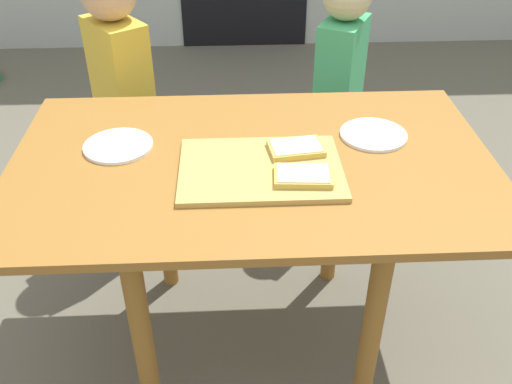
{
  "coord_description": "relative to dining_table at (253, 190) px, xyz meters",
  "views": [
    {
      "loc": [
        -0.05,
        -1.31,
        1.55
      ],
      "look_at": [
        0.01,
        0.0,
        0.62
      ],
      "focal_mm": 39.91,
      "sensor_mm": 36.0,
      "label": 1
    }
  ],
  "objects": [
    {
      "name": "child_right",
      "position": [
        0.37,
        0.74,
        -0.02
      ],
      "size": [
        0.23,
        0.28,
        1.04
      ],
      "color": "#20504E",
      "rests_on": "ground"
    },
    {
      "name": "plate_white_right",
      "position": [
        0.35,
        0.11,
        0.11
      ],
      "size": [
        0.19,
        0.19,
        0.01
      ],
      "primitive_type": "cylinder",
      "color": "white",
      "rests_on": "dining_table"
    },
    {
      "name": "ground_plane",
      "position": [
        0.0,
        0.0,
        -0.63
      ],
      "size": [
        16.0,
        16.0,
        0.0
      ],
      "primitive_type": "plane",
      "color": "#615C4C"
    },
    {
      "name": "child_left",
      "position": [
        -0.45,
        0.62,
        0.02
      ],
      "size": [
        0.25,
        0.28,
        1.1
      ],
      "color": "navy",
      "rests_on": "ground"
    },
    {
      "name": "dining_table",
      "position": [
        0.0,
        0.0,
        0.0
      ],
      "size": [
        1.31,
        0.81,
        0.73
      ],
      "color": "#8F5D24",
      "rests_on": "ground"
    },
    {
      "name": "pizza_slice_far_right",
      "position": [
        0.12,
        0.01,
        0.13
      ],
      "size": [
        0.16,
        0.12,
        0.02
      ],
      "color": "gold",
      "rests_on": "cutting_board"
    },
    {
      "name": "cutting_board",
      "position": [
        0.02,
        -0.06,
        0.11
      ],
      "size": [
        0.42,
        0.31,
        0.01
      ],
      "primitive_type": "cube",
      "color": "tan",
      "rests_on": "dining_table"
    },
    {
      "name": "pizza_slice_near_right",
      "position": [
        0.12,
        -0.12,
        0.13
      ],
      "size": [
        0.15,
        0.11,
        0.02
      ],
      "color": "gold",
      "rests_on": "cutting_board"
    },
    {
      "name": "plate_white_left",
      "position": [
        -0.37,
        0.08,
        0.11
      ],
      "size": [
        0.19,
        0.19,
        0.01
      ],
      "primitive_type": "cylinder",
      "color": "white",
      "rests_on": "dining_table"
    }
  ]
}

